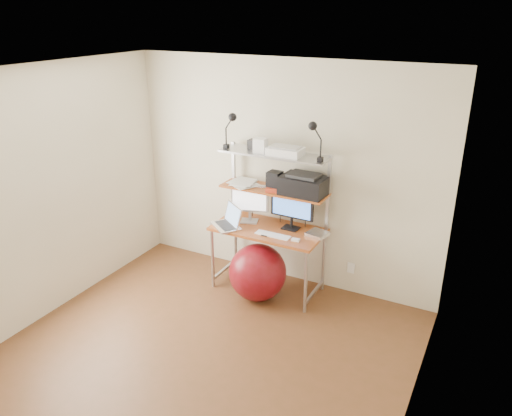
{
  "coord_description": "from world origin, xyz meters",
  "views": [
    {
      "loc": [
        2.16,
        -2.99,
        2.96
      ],
      "look_at": [
        0.0,
        1.15,
        1.08
      ],
      "focal_mm": 35.0,
      "sensor_mm": 36.0,
      "label": 1
    }
  ],
  "objects": [
    {
      "name": "room",
      "position": [
        0.0,
        0.0,
        1.25
      ],
      "size": [
        3.6,
        3.6,
        3.6
      ],
      "color": "brown",
      "rests_on": "ground"
    },
    {
      "name": "computer_desk",
      "position": [
        0.0,
        1.5,
        0.96
      ],
      "size": [
        1.2,
        0.6,
        1.57
      ],
      "color": "#AC5621",
      "rests_on": "ground"
    },
    {
      "name": "wall_outlet",
      "position": [
        0.85,
        1.79,
        0.3
      ],
      "size": [
        0.08,
        0.01,
        0.12
      ],
      "primitive_type": "cube",
      "color": "white",
      "rests_on": "room"
    },
    {
      "name": "monitor_silver",
      "position": [
        -0.27,
        1.52,
        0.99
      ],
      "size": [
        0.4,
        0.2,
        0.46
      ],
      "rotation": [
        0.0,
        0.0,
        0.32
      ],
      "color": "#B7B8BC",
      "rests_on": "desktop"
    },
    {
      "name": "monitor_black",
      "position": [
        0.22,
        1.56,
        0.99
      ],
      "size": [
        0.49,
        0.14,
        0.49
      ],
      "rotation": [
        0.0,
        0.0,
        -0.03
      ],
      "color": "black",
      "rests_on": "desktop"
    },
    {
      "name": "laptop",
      "position": [
        -0.4,
        1.3,
        0.79
      ],
      "size": [
        0.44,
        0.43,
        0.3
      ],
      "rotation": [
        0.0,
        0.0,
        -0.63
      ],
      "color": "silver",
      "rests_on": "desktop"
    },
    {
      "name": "keyboard",
      "position": [
        0.12,
        1.3,
        0.75
      ],
      "size": [
        0.38,
        0.11,
        0.01
      ],
      "primitive_type": "cube",
      "rotation": [
        0.0,
        0.0,
        -0.01
      ],
      "color": "white",
      "rests_on": "desktop"
    },
    {
      "name": "mouse",
      "position": [
        0.39,
        1.29,
        0.75
      ],
      "size": [
        0.09,
        0.06,
        0.02
      ],
      "primitive_type": "cube",
      "rotation": [
        0.0,
        0.0,
        0.08
      ],
      "color": "white",
      "rests_on": "desktop"
    },
    {
      "name": "mac_mini",
      "position": [
        0.54,
        1.51,
        0.76
      ],
      "size": [
        0.24,
        0.24,
        0.04
      ],
      "primitive_type": "cube",
      "rotation": [
        0.0,
        0.0,
        -0.23
      ],
      "color": "silver",
      "rests_on": "desktop"
    },
    {
      "name": "phone",
      "position": [
        0.05,
        1.3,
        0.74
      ],
      "size": [
        0.07,
        0.12,
        0.01
      ],
      "primitive_type": "cube",
      "rotation": [
        0.0,
        0.0,
        0.01
      ],
      "color": "black",
      "rests_on": "desktop"
    },
    {
      "name": "printer",
      "position": [
        0.34,
        1.57,
        1.26
      ],
      "size": [
        0.48,
        0.34,
        0.22
      ],
      "rotation": [
        0.0,
        0.0,
        -0.04
      ],
      "color": "black",
      "rests_on": "mid_shelf"
    },
    {
      "name": "nas_cube",
      "position": [
        0.02,
        1.54,
        1.25
      ],
      "size": [
        0.15,
        0.15,
        0.21
      ],
      "primitive_type": "cube",
      "rotation": [
        0.0,
        0.0,
        -0.07
      ],
      "color": "black",
      "rests_on": "mid_shelf"
    },
    {
      "name": "red_box",
      "position": [
        0.04,
        1.5,
        1.17
      ],
      "size": [
        0.18,
        0.14,
        0.05
      ],
      "primitive_type": "cube",
      "rotation": [
        0.0,
        0.0,
        0.19
      ],
      "color": "#B8361D",
      "rests_on": "mid_shelf"
    },
    {
      "name": "scanner",
      "position": [
        0.14,
        1.54,
        1.6
      ],
      "size": [
        0.36,
        0.23,
        0.09
      ],
      "rotation": [
        0.0,
        0.0,
        0.01
      ],
      "color": "white",
      "rests_on": "top_shelf"
    },
    {
      "name": "box_white",
      "position": [
        -0.14,
        1.52,
        1.63
      ],
      "size": [
        0.13,
        0.11,
        0.15
      ],
      "primitive_type": "cube",
      "rotation": [
        0.0,
        0.0,
        0.05
      ],
      "color": "white",
      "rests_on": "top_shelf"
    },
    {
      "name": "box_grey",
      "position": [
        -0.27,
        1.62,
        1.6
      ],
      "size": [
        0.1,
        0.1,
        0.1
      ],
      "primitive_type": "cube",
      "rotation": [
        0.0,
        0.0,
        0.01
      ],
      "color": "#2B2B2D",
      "rests_on": "top_shelf"
    },
    {
      "name": "clip_lamp_left",
      "position": [
        -0.46,
        1.47,
        1.84
      ],
      "size": [
        0.16,
        0.09,
        0.4
      ],
      "color": "black",
      "rests_on": "top_shelf"
    },
    {
      "name": "clip_lamp_right",
      "position": [
        0.47,
        1.47,
        1.84
      ],
      "size": [
        0.16,
        0.09,
        0.39
      ],
      "color": "black",
      "rests_on": "top_shelf"
    },
    {
      "name": "exercise_ball",
      "position": [
        -0.01,
        1.21,
        0.31
      ],
      "size": [
        0.62,
        0.62,
        0.62
      ],
      "primitive_type": "sphere",
      "color": "maroon",
      "rests_on": "floor"
    },
    {
      "name": "paper_stack",
      "position": [
        -0.37,
        1.57,
        1.16
      ],
      "size": [
        0.39,
        0.41,
        0.02
      ],
      "color": "white",
      "rests_on": "mid_shelf"
    }
  ]
}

